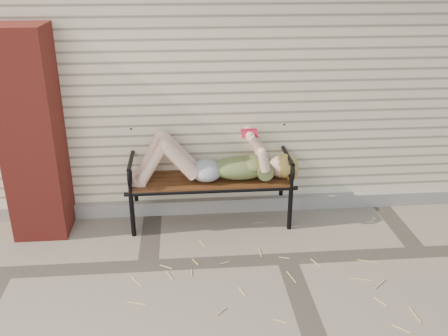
{
  "coord_description": "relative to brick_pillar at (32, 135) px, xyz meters",
  "views": [
    {
      "loc": [
        -0.9,
        -3.78,
        2.53
      ],
      "look_at": [
        -0.52,
        0.56,
        0.68
      ],
      "focal_mm": 40.0,
      "sensor_mm": 36.0,
      "label": 1
    }
  ],
  "objects": [
    {
      "name": "garden_bench",
      "position": [
        1.66,
        0.13,
        -0.36
      ],
      "size": [
        1.76,
        0.7,
        1.14
      ],
      "color": "black",
      "rests_on": "ground"
    },
    {
      "name": "straw_scatter",
      "position": [
        2.09,
        -1.27,
        -0.99
      ],
      "size": [
        2.71,
        1.84,
        0.01
      ],
      "color": "#E2C86E",
      "rests_on": "ground"
    },
    {
      "name": "ground",
      "position": [
        2.3,
        -0.75,
        -1.0
      ],
      "size": [
        80.0,
        80.0,
        0.0
      ],
      "primitive_type": "plane",
      "color": "gray",
      "rests_on": "ground"
    },
    {
      "name": "brick_pillar",
      "position": [
        0.0,
        0.0,
        0.0
      ],
      "size": [
        0.5,
        0.5,
        2.0
      ],
      "primitive_type": "cube",
      "color": "maroon",
      "rests_on": "ground"
    },
    {
      "name": "reading_woman",
      "position": [
        1.67,
        -0.01,
        -0.32
      ],
      "size": [
        1.66,
        0.38,
        0.52
      ],
      "color": "#082B3E",
      "rests_on": "ground"
    },
    {
      "name": "foundation_strip",
      "position": [
        2.3,
        0.22,
        -0.93
      ],
      "size": [
        8.0,
        0.1,
        0.15
      ],
      "primitive_type": "cube",
      "color": "gray",
      "rests_on": "ground"
    },
    {
      "name": "house_wall",
      "position": [
        2.3,
        2.25,
        0.5
      ],
      "size": [
        8.0,
        4.0,
        3.0
      ],
      "primitive_type": "cube",
      "color": "beige",
      "rests_on": "ground"
    }
  ]
}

